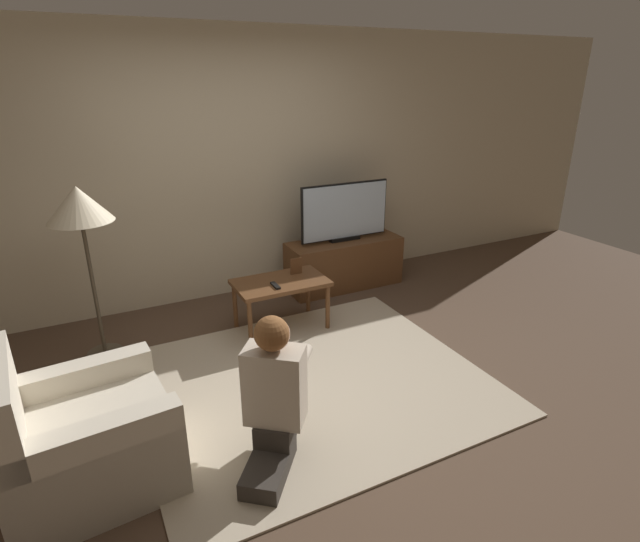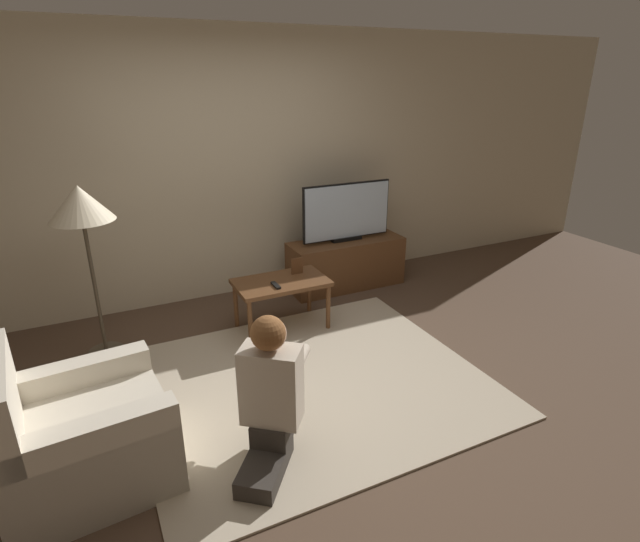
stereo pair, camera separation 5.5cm
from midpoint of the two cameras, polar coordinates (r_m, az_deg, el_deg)
ground_plane at (r=3.83m, az=-0.52°, el=-12.64°), size 10.00×10.00×0.00m
wall_back at (r=5.06m, az=-10.22°, el=11.49°), size 10.00×0.06×2.60m
rug at (r=3.83m, az=-0.52°, el=-12.54°), size 2.48×2.15×0.02m
tv_stand at (r=5.37m, az=3.27°, el=0.87°), size 1.24×0.43×0.52m
tv at (r=5.20m, az=3.38°, el=6.76°), size 0.99×0.08×0.61m
coffee_table at (r=4.41m, az=-4.10°, el=-1.78°), size 0.81×0.48×0.47m
floor_lamp at (r=4.11m, az=-25.28°, el=6.26°), size 0.47×0.47×1.40m
armchair at (r=3.16m, az=-25.30°, el=-17.03°), size 0.93×0.84×0.87m
person_kneeling at (r=2.94m, az=-5.11°, el=-13.47°), size 0.69×0.78×0.93m
picture_frame at (r=4.50m, az=-2.30°, el=0.59°), size 0.11×0.01×0.15m
remote at (r=4.27m, az=-4.70°, el=-1.64°), size 0.04×0.15×0.02m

